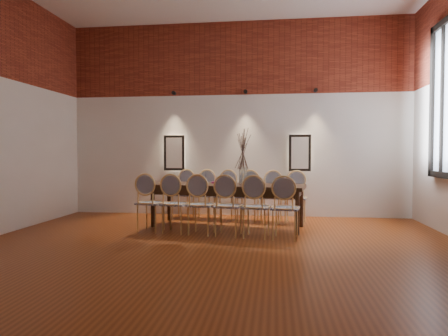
# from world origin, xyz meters

# --- Properties ---
(floor) EXTENTS (7.00, 7.00, 0.02)m
(floor) POSITION_xyz_m (0.00, 0.00, -0.01)
(floor) COLOR brown
(floor) RESTS_ON ground
(wall_back) EXTENTS (7.00, 0.10, 4.00)m
(wall_back) POSITION_xyz_m (0.00, 3.55, 2.00)
(wall_back) COLOR silver
(wall_back) RESTS_ON ground
(brick_band_back) EXTENTS (7.00, 0.02, 1.50)m
(brick_band_back) POSITION_xyz_m (0.00, 3.48, 3.25)
(brick_band_back) COLOR maroon
(brick_band_back) RESTS_ON ground
(niche_left) EXTENTS (0.36, 0.06, 0.66)m
(niche_left) POSITION_xyz_m (-1.30, 3.45, 1.30)
(niche_left) COLOR #FFEAC6
(niche_left) RESTS_ON wall_back
(niche_right) EXTENTS (0.36, 0.06, 0.66)m
(niche_right) POSITION_xyz_m (1.30, 3.45, 1.30)
(niche_right) COLOR #FFEAC6
(niche_right) RESTS_ON wall_back
(spot_fixture_left) EXTENTS (0.08, 0.10, 0.08)m
(spot_fixture_left) POSITION_xyz_m (-1.30, 3.42, 2.55)
(spot_fixture_left) COLOR black
(spot_fixture_left) RESTS_ON wall_back
(spot_fixture_mid) EXTENTS (0.08, 0.10, 0.08)m
(spot_fixture_mid) POSITION_xyz_m (0.20, 3.42, 2.55)
(spot_fixture_mid) COLOR black
(spot_fixture_mid) RESTS_ON wall_back
(spot_fixture_right) EXTENTS (0.08, 0.10, 0.08)m
(spot_fixture_right) POSITION_xyz_m (1.60, 3.42, 2.55)
(spot_fixture_right) COLOR black
(spot_fixture_right) RESTS_ON wall_back
(window_glass) EXTENTS (0.02, 0.78, 2.38)m
(window_glass) POSITION_xyz_m (3.46, 2.00, 2.15)
(window_glass) COLOR silver
(window_glass) RESTS_ON wall_right
(window_frame) EXTENTS (0.08, 0.90, 2.50)m
(window_frame) POSITION_xyz_m (3.44, 2.00, 2.15)
(window_frame) COLOR black
(window_frame) RESTS_ON wall_right
(window_mullion) EXTENTS (0.06, 0.06, 2.40)m
(window_mullion) POSITION_xyz_m (3.44, 2.00, 2.15)
(window_mullion) COLOR black
(window_mullion) RESTS_ON wall_right
(dining_table) EXTENTS (2.77, 1.26, 0.75)m
(dining_table) POSITION_xyz_m (-0.03, 2.16, 0.38)
(dining_table) COLOR #361E10
(dining_table) RESTS_ON floor
(chair_near_a) EXTENTS (0.50, 0.50, 0.94)m
(chair_near_a) POSITION_xyz_m (-1.24, 1.63, 0.47)
(chair_near_a) COLOR #E0B56C
(chair_near_a) RESTS_ON floor
(chair_near_b) EXTENTS (0.50, 0.50, 0.94)m
(chair_near_b) POSITION_xyz_m (-0.80, 1.56, 0.47)
(chair_near_b) COLOR #E0B56C
(chair_near_b) RESTS_ON floor
(chair_near_c) EXTENTS (0.50, 0.50, 0.94)m
(chair_near_c) POSITION_xyz_m (-0.36, 1.49, 0.47)
(chair_near_c) COLOR #E0B56C
(chair_near_c) RESTS_ON floor
(chair_near_d) EXTENTS (0.50, 0.50, 0.94)m
(chair_near_d) POSITION_xyz_m (0.08, 1.43, 0.47)
(chair_near_d) COLOR #E0B56C
(chair_near_d) RESTS_ON floor
(chair_near_e) EXTENTS (0.50, 0.50, 0.94)m
(chair_near_e) POSITION_xyz_m (0.52, 1.36, 0.47)
(chair_near_e) COLOR #E0B56C
(chair_near_e) RESTS_ON floor
(chair_near_f) EXTENTS (0.50, 0.50, 0.94)m
(chair_near_f) POSITION_xyz_m (0.96, 1.29, 0.47)
(chair_near_f) COLOR #E0B56C
(chair_near_f) RESTS_ON floor
(chair_far_a) EXTENTS (0.50, 0.50, 0.94)m
(chair_far_a) POSITION_xyz_m (-1.02, 3.03, 0.47)
(chair_far_a) COLOR #E0B56C
(chair_far_a) RESTS_ON floor
(chair_far_b) EXTENTS (0.50, 0.50, 0.94)m
(chair_far_b) POSITION_xyz_m (-0.58, 2.96, 0.47)
(chair_far_b) COLOR #E0B56C
(chair_far_b) RESTS_ON floor
(chair_far_c) EXTENTS (0.50, 0.50, 0.94)m
(chair_far_c) POSITION_xyz_m (-0.14, 2.90, 0.47)
(chair_far_c) COLOR #E0B56C
(chair_far_c) RESTS_ON floor
(chair_far_d) EXTENTS (0.50, 0.50, 0.94)m
(chair_far_d) POSITION_xyz_m (0.30, 2.83, 0.47)
(chair_far_d) COLOR #E0B56C
(chair_far_d) RESTS_ON floor
(chair_far_e) EXTENTS (0.50, 0.50, 0.94)m
(chair_far_e) POSITION_xyz_m (0.74, 2.76, 0.47)
(chair_far_e) COLOR #E0B56C
(chair_far_e) RESTS_ON floor
(chair_far_f) EXTENTS (0.50, 0.50, 0.94)m
(chair_far_f) POSITION_xyz_m (1.18, 2.69, 0.47)
(chair_far_f) COLOR #E0B56C
(chair_far_f) RESTS_ON floor
(vase) EXTENTS (0.14, 0.14, 0.30)m
(vase) POSITION_xyz_m (0.25, 2.12, 0.90)
(vase) COLOR silver
(vase) RESTS_ON dining_table
(dried_branches) EXTENTS (0.50, 0.50, 0.70)m
(dried_branches) POSITION_xyz_m (0.25, 2.12, 1.35)
(dried_branches) COLOR #4A352C
(dried_branches) RESTS_ON vase
(bowl) EXTENTS (0.24, 0.24, 0.18)m
(bowl) POSITION_xyz_m (-0.56, 2.19, 0.84)
(bowl) COLOR maroon
(bowl) RESTS_ON dining_table
(book) EXTENTS (0.28, 0.22, 0.03)m
(book) POSITION_xyz_m (-0.19, 2.39, 0.77)
(book) COLOR #841963
(book) RESTS_ON dining_table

